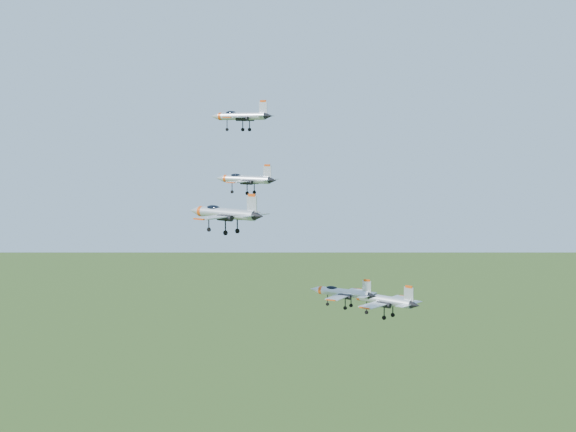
% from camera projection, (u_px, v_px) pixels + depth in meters
% --- Properties ---
extents(jet_lead, '(13.20, 10.85, 3.54)m').
position_uv_depth(jet_lead, '(240.00, 116.00, 145.85)').
color(jet_lead, '#B5BCC3').
extents(jet_left_high, '(11.67, 9.64, 3.12)m').
position_uv_depth(jet_left_high, '(245.00, 179.00, 128.70)').
color(jet_left_high, '#B5BCC3').
extents(jet_right_high, '(13.33, 11.20, 3.58)m').
position_uv_depth(jet_right_high, '(224.00, 213.00, 108.00)').
color(jet_right_high, '#B5BCC3').
extents(jet_left_low, '(13.49, 11.41, 3.64)m').
position_uv_depth(jet_left_low, '(382.00, 299.00, 126.95)').
color(jet_left_low, '#B5BCC3').
extents(jet_right_low, '(10.83, 8.94, 2.90)m').
position_uv_depth(jet_right_low, '(342.00, 292.00, 116.29)').
color(jet_right_low, '#B5BCC3').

